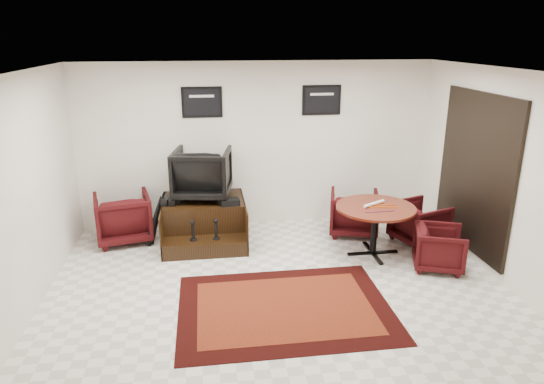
% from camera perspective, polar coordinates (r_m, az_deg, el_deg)
% --- Properties ---
extents(ground, '(6.00, 6.00, 0.00)m').
position_cam_1_polar(ground, '(6.48, 0.86, -11.57)').
color(ground, white).
rests_on(ground, ground).
extents(room_shell, '(6.02, 5.02, 2.81)m').
position_cam_1_polar(room_shell, '(6.00, 4.62, 4.34)').
color(room_shell, white).
rests_on(room_shell, ground).
extents(area_rug, '(2.59, 1.94, 0.01)m').
position_cam_1_polar(area_rug, '(6.12, 1.50, -13.43)').
color(area_rug, black).
rests_on(area_rug, ground).
extents(shine_podium, '(1.30, 1.34, 0.67)m').
position_cam_1_polar(shine_podium, '(7.96, -7.96, -3.44)').
color(shine_podium, black).
rests_on(shine_podium, ground).
extents(shine_chair, '(1.00, 0.95, 0.90)m').
position_cam_1_polar(shine_chair, '(7.84, -8.22, 2.46)').
color(shine_chair, black).
rests_on(shine_chair, shine_podium).
extents(shoes_pair, '(0.27, 0.32, 0.11)m').
position_cam_1_polar(shoes_pair, '(7.76, -11.91, -0.99)').
color(shoes_pair, black).
rests_on(shoes_pair, shine_podium).
extents(polish_kit, '(0.30, 0.23, 0.10)m').
position_cam_1_polar(polish_kit, '(7.57, -4.95, -1.17)').
color(polish_kit, black).
rests_on(polish_kit, shine_podium).
extents(umbrella_black, '(0.32, 0.12, 0.85)m').
position_cam_1_polar(umbrella_black, '(7.83, -13.70, -3.26)').
color(umbrella_black, black).
rests_on(umbrella_black, ground).
extents(umbrella_hooked, '(0.33, 0.13, 0.90)m').
position_cam_1_polar(umbrella_hooked, '(7.90, -13.36, -2.86)').
color(umbrella_hooked, black).
rests_on(umbrella_hooked, ground).
extents(armchair_side, '(0.99, 0.95, 0.86)m').
position_cam_1_polar(armchair_side, '(8.16, -17.14, -2.63)').
color(armchair_side, black).
rests_on(armchair_side, ground).
extents(meeting_table, '(1.18, 1.18, 0.77)m').
position_cam_1_polar(meeting_table, '(7.38, 12.06, -2.35)').
color(meeting_table, '#49130A').
rests_on(meeting_table, ground).
extents(table_chair_back, '(0.94, 0.91, 0.80)m').
position_cam_1_polar(table_chair_back, '(8.21, 9.60, -2.18)').
color(table_chair_back, black).
rests_on(table_chair_back, ground).
extents(table_chair_window, '(0.87, 0.90, 0.74)m').
position_cam_1_polar(table_chair_window, '(8.10, 16.98, -3.24)').
color(table_chair_window, black).
rests_on(table_chair_window, ground).
extents(table_chair_corner, '(0.80, 0.83, 0.68)m').
position_cam_1_polar(table_chair_corner, '(7.32, 19.09, -6.04)').
color(table_chair_corner, black).
rests_on(table_chair_corner, ground).
extents(paper_roll, '(0.39, 0.25, 0.05)m').
position_cam_1_polar(paper_roll, '(7.39, 11.91, -1.36)').
color(paper_roll, silver).
rests_on(paper_roll, meeting_table).
extents(table_clutter, '(0.57, 0.30, 0.01)m').
position_cam_1_polar(table_clutter, '(7.32, 12.78, -1.78)').
color(table_clutter, '#D0520B').
rests_on(table_clutter, meeting_table).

